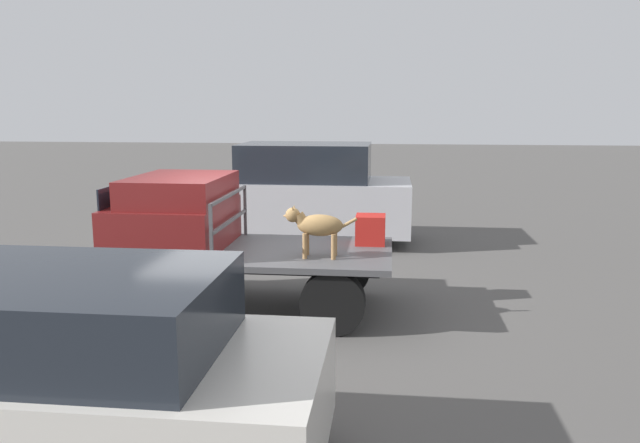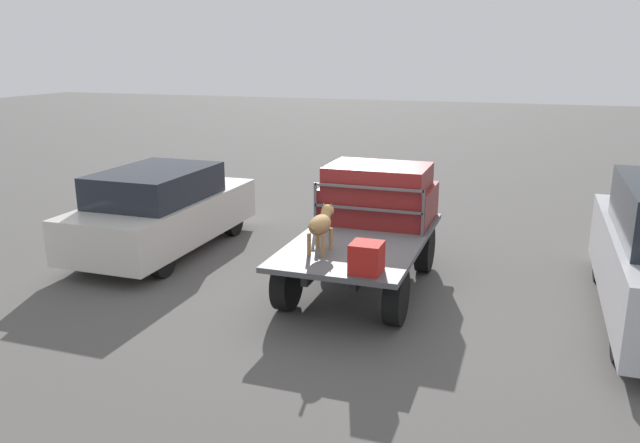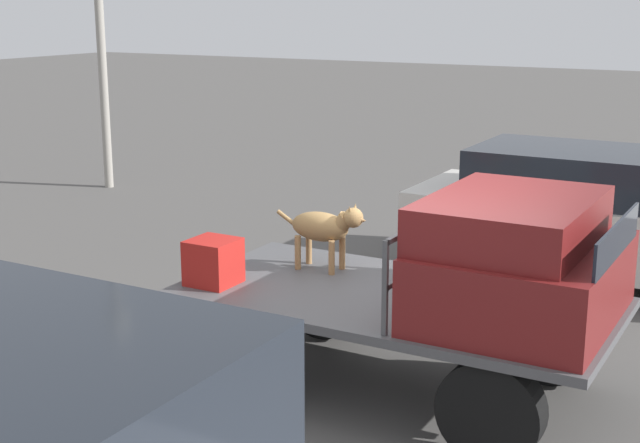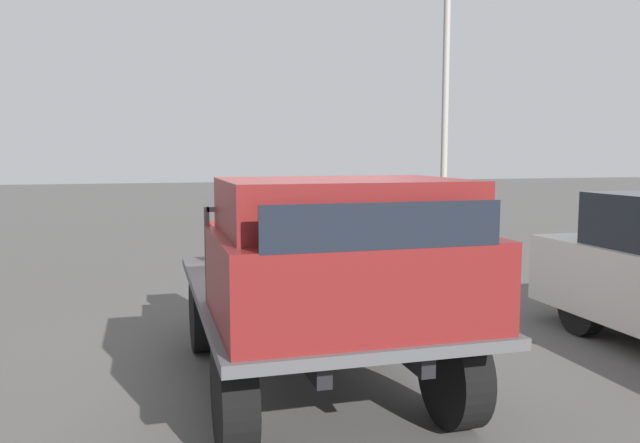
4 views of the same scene
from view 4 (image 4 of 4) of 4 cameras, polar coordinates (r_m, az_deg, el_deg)
ground_plane at (r=5.83m, az=-1.08°, el=-14.43°), size 80.00×80.00×0.00m
flatbed_truck at (r=5.64m, az=-1.09°, el=-8.49°), size 3.80×1.98×0.88m
truck_cab at (r=4.46m, az=2.40°, el=-2.91°), size 1.46×1.86×1.00m
truck_headboard at (r=5.18m, az=-0.21°, el=-1.22°), size 0.04×1.86×0.76m
dog at (r=6.47m, az=0.15°, el=-0.48°), size 0.97×0.28×0.68m
cargo_crate at (r=6.99m, az=-8.32°, el=-1.83°), size 0.42×0.42×0.42m
light_pole_near at (r=15.58m, az=11.52°, el=16.73°), size 0.53×0.53×7.07m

